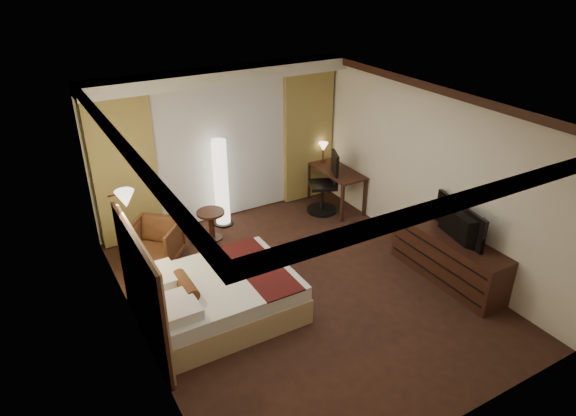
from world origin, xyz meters
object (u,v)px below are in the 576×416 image
side_table (211,225)px  desk (336,188)px  office_chair (323,183)px  armchair (155,241)px  dresser (448,258)px  floor_lamp (221,183)px  bed (221,297)px  television (454,218)px

side_table → desk: desk is taller
desk → office_chair: size_ratio=1.06×
armchair → dresser: 4.43m
floor_lamp → office_chair: size_ratio=1.37×
side_table → desk: bearing=-0.6°
armchair → office_chair: office_chair is taller
bed → television: (3.19, -0.89, 0.75)m
bed → side_table: bearing=71.0°
side_table → desk: 2.50m
armchair → television: bearing=4.8°
dresser → television: (-0.03, 0.00, 0.67)m
armchair → side_table: (1.02, 0.22, -0.11)m
dresser → office_chair: bearing=97.9°
television → office_chair: bearing=18.8°
dresser → floor_lamp: bearing=124.0°
dresser → television: 0.68m
armchair → floor_lamp: (1.40, 0.61, 0.42)m
bed → armchair: (-0.35, 1.72, 0.09)m
floor_lamp → armchair: bearing=-156.5°
floor_lamp → television: bearing=-56.3°
floor_lamp → desk: 2.21m
bed → office_chair: 3.41m
desk → office_chair: 0.40m
office_chair → bed: bearing=-124.1°
bed → side_table: size_ratio=3.77×
floor_lamp → side_table: bearing=-134.3°
bed → office_chair: bearing=33.4°
television → bed: bearing=85.9°
bed → television: 3.40m
armchair → floor_lamp: bearing=64.6°
desk → bed: bearing=-148.8°
armchair → desk: desk is taller
side_table → floor_lamp: size_ratio=0.32×
desk → office_chair: (-0.34, -0.05, 0.20)m
desk → dresser: (0.05, -2.81, -0.01)m
office_chair → desk: bearing=31.0°
desk → television: (0.02, -2.81, 0.66)m
side_table → desk: size_ratio=0.42×
bed → floor_lamp: (1.04, 2.33, 0.51)m
side_table → armchair: bearing=-167.8°
desk → office_chair: office_chair is taller
armchair → side_table: armchair is taller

